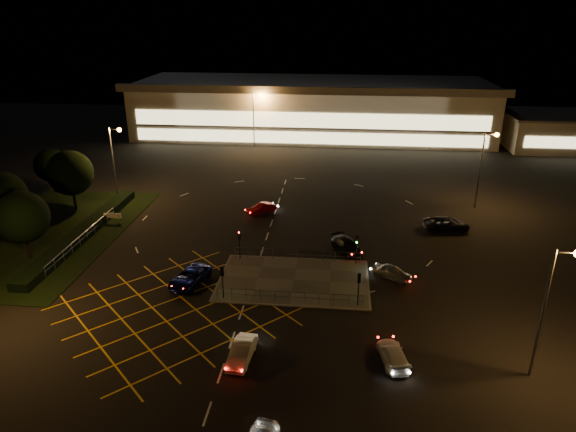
# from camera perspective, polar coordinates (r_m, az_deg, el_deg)

# --- Properties ---
(ground) EXTENTS (180.00, 180.00, 0.00)m
(ground) POSITION_cam_1_polar(r_m,az_deg,el_deg) (51.74, -1.37, -6.01)
(ground) COLOR black
(ground) RESTS_ON ground
(pedestrian_island) EXTENTS (14.00, 9.00, 0.12)m
(pedestrian_island) POSITION_cam_1_polar(r_m,az_deg,el_deg) (49.78, 0.65, -7.13)
(pedestrian_island) COLOR #4C4944
(pedestrian_island) RESTS_ON ground
(grass_verge) EXTENTS (18.00, 30.00, 0.08)m
(grass_verge) POSITION_cam_1_polar(r_m,az_deg,el_deg) (66.06, -25.56, -1.80)
(grass_verge) COLOR black
(grass_verge) RESTS_ON ground
(hedge) EXTENTS (2.00, 26.00, 1.00)m
(hedge) POSITION_cam_1_polar(r_m,az_deg,el_deg) (63.47, -21.75, -1.66)
(hedge) COLOR black
(hedge) RESTS_ON ground
(supermarket) EXTENTS (72.00, 26.50, 10.50)m
(supermarket) POSITION_cam_1_polar(r_m,az_deg,el_deg) (109.07, 2.68, 11.98)
(supermarket) COLOR beige
(supermarket) RESTS_ON ground
(retail_unit_a) EXTENTS (18.80, 14.80, 6.35)m
(retail_unit_a) POSITION_cam_1_polar(r_m,az_deg,el_deg) (109.16, 27.56, 8.42)
(retail_unit_a) COLOR beige
(retail_unit_a) RESTS_ON ground
(streetlight_se) EXTENTS (1.78, 0.56, 10.03)m
(streetlight_se) POSITION_cam_1_polar(r_m,az_deg,el_deg) (38.84, 27.38, -7.88)
(streetlight_se) COLOR slate
(streetlight_se) RESTS_ON ground
(streetlight_nw) EXTENTS (1.78, 0.56, 10.03)m
(streetlight_nw) POSITION_cam_1_polar(r_m,az_deg,el_deg) (72.00, -18.65, 6.60)
(streetlight_nw) COLOR slate
(streetlight_nw) RESTS_ON ground
(streetlight_ne) EXTENTS (1.78, 0.56, 10.03)m
(streetlight_ne) POSITION_cam_1_polar(r_m,az_deg,el_deg) (70.18, 21.06, 5.90)
(streetlight_ne) COLOR slate
(streetlight_ne) RESTS_ON ground
(streetlight_far_left) EXTENTS (1.78, 0.56, 10.03)m
(streetlight_far_left) POSITION_cam_1_polar(r_m,az_deg,el_deg) (96.21, -3.60, 11.36)
(streetlight_far_left) COLOR slate
(streetlight_far_left) RESTS_ON ground
(streetlight_far_right) EXTENTS (1.78, 0.56, 10.03)m
(streetlight_far_right) POSITION_cam_1_polar(r_m,az_deg,el_deg) (100.01, 20.27, 10.48)
(streetlight_far_right) COLOR slate
(streetlight_far_right) RESTS_ON ground
(signal_sw) EXTENTS (0.28, 0.30, 3.15)m
(signal_sw) POSITION_cam_1_polar(r_m,az_deg,el_deg) (46.07, -7.30, -6.61)
(signal_sw) COLOR black
(signal_sw) RESTS_ON pedestrian_island
(signal_se) EXTENTS (0.28, 0.30, 3.15)m
(signal_se) POSITION_cam_1_polar(r_m,az_deg,el_deg) (45.07, 7.88, -7.34)
(signal_se) COLOR black
(signal_se) RESTS_ON pedestrian_island
(signal_nw) EXTENTS (0.28, 0.30, 3.15)m
(signal_nw) POSITION_cam_1_polar(r_m,az_deg,el_deg) (53.05, -5.43, -2.51)
(signal_nw) COLOR black
(signal_nw) RESTS_ON pedestrian_island
(signal_ne) EXTENTS (0.28, 0.30, 3.15)m
(signal_ne) POSITION_cam_1_polar(r_m,az_deg,el_deg) (52.18, 7.64, -3.05)
(signal_ne) COLOR black
(signal_ne) RESTS_ON pedestrian_island
(tree_b) EXTENTS (5.40, 5.40, 7.35)m
(tree_b) POSITION_cam_1_polar(r_m,az_deg,el_deg) (66.69, -29.15, 2.01)
(tree_b) COLOR black
(tree_b) RESTS_ON ground
(tree_c) EXTENTS (5.76, 5.76, 7.84)m
(tree_c) POSITION_cam_1_polar(r_m,az_deg,el_deg) (70.95, -23.04, 4.41)
(tree_c) COLOR black
(tree_c) RESTS_ON ground
(tree_d) EXTENTS (4.68, 4.68, 6.37)m
(tree_d) POSITION_cam_1_polar(r_m,az_deg,el_deg) (79.12, -24.80, 5.12)
(tree_d) COLOR black
(tree_d) RESTS_ON ground
(tree_e) EXTENTS (5.40, 5.40, 7.35)m
(tree_e) POSITION_cam_1_polar(r_m,az_deg,el_deg) (58.74, -27.47, -0.13)
(tree_e) COLOR black
(tree_e) RESTS_ON ground
(car_queue_white) EXTENTS (1.82, 4.24, 1.36)m
(car_queue_white) POSITION_cam_1_polar(r_m,az_deg,el_deg) (39.54, -5.17, -14.79)
(car_queue_white) COLOR white
(car_queue_white) RESTS_ON ground
(car_left_blue) EXTENTS (3.63, 5.57, 1.42)m
(car_left_blue) POSITION_cam_1_polar(r_m,az_deg,el_deg) (49.79, -10.87, -6.70)
(car_left_blue) COLOR #0D1151
(car_left_blue) RESTS_ON ground
(car_far_dkgrey) EXTENTS (3.97, 5.07, 1.37)m
(car_far_dkgrey) POSITION_cam_1_polar(r_m,az_deg,el_deg) (55.59, 6.57, -3.28)
(car_far_dkgrey) COLOR black
(car_far_dkgrey) RESTS_ON ground
(car_right_silver) EXTENTS (4.17, 3.45, 1.34)m
(car_right_silver) POSITION_cam_1_polar(r_m,az_deg,el_deg) (50.82, 11.55, -6.18)
(car_right_silver) COLOR #A7A9AE
(car_right_silver) RESTS_ON ground
(car_circ_red) EXTENTS (3.69, 3.48, 1.24)m
(car_circ_red) POSITION_cam_1_polar(r_m,az_deg,el_deg) (65.67, -2.94, 0.86)
(car_circ_red) COLOR maroon
(car_circ_red) RESTS_ON ground
(car_east_grey) EXTENTS (5.77, 3.25, 1.52)m
(car_east_grey) POSITION_cam_1_polar(r_m,az_deg,el_deg) (63.42, 17.20, -0.81)
(car_east_grey) COLOR black
(car_east_grey) RESTS_ON ground
(car_approach_white) EXTENTS (2.48, 4.51, 1.24)m
(car_approach_white) POSITION_cam_1_polar(r_m,az_deg,el_deg) (39.98, 11.58, -14.85)
(car_approach_white) COLOR silver
(car_approach_white) RESTS_ON ground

